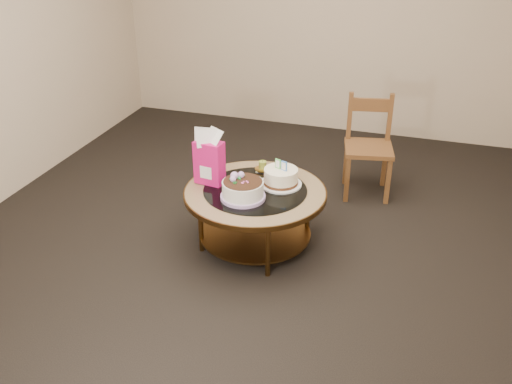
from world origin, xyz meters
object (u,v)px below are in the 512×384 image
(coffee_table, at_px, (255,199))
(cream_cake, at_px, (281,177))
(decorated_cake, at_px, (243,191))
(dining_chair, at_px, (368,146))
(gift_bag, at_px, (209,157))

(coffee_table, relative_size, cream_cake, 3.35)
(decorated_cake, distance_m, dining_chair, 1.43)
(decorated_cake, height_order, gift_bag, gift_bag)
(gift_bag, bearing_deg, decorated_cake, -19.44)
(gift_bag, bearing_deg, dining_chair, 55.42)
(cream_cake, distance_m, gift_bag, 0.53)
(cream_cake, xyz_separation_m, gift_bag, (-0.50, -0.12, 0.14))
(cream_cake, bearing_deg, decorated_cake, -101.40)
(decorated_cake, bearing_deg, cream_cake, 54.73)
(decorated_cake, distance_m, gift_bag, 0.37)
(coffee_table, xyz_separation_m, gift_bag, (-0.35, 0.01, 0.28))
(coffee_table, height_order, cream_cake, cream_cake)
(coffee_table, relative_size, gift_bag, 2.49)
(gift_bag, xyz_separation_m, dining_chair, (1.00, 1.09, -0.23))
(gift_bag, height_order, dining_chair, gift_bag)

